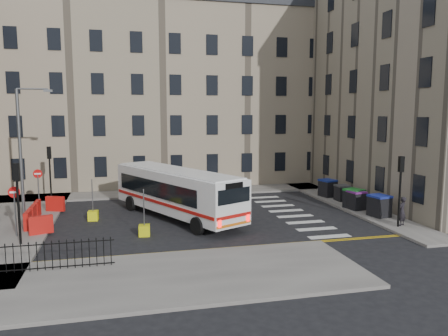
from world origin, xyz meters
name	(u,v)px	position (x,y,z in m)	size (l,w,h in m)	color
ground	(231,215)	(0.00, 0.00, 0.00)	(120.00, 120.00, 0.00)	black
pavement_north	(134,194)	(-6.00, 8.60, 0.07)	(36.00, 3.20, 0.15)	slate
pavement_east	(328,196)	(9.00, 4.00, 0.07)	(2.40, 26.00, 0.15)	slate
pavement_west	(3,223)	(-14.00, 1.00, 0.07)	(6.00, 22.00, 0.15)	slate
pavement_sw	(124,281)	(-7.00, -10.00, 0.07)	(20.00, 6.00, 0.15)	slate
terrace_north	(118,91)	(-7.00, 15.50, 8.62)	(38.30, 10.80, 17.20)	gray
corner_east	(435,77)	(19.00, 5.00, 9.62)	(17.80, 24.30, 19.20)	gray
traffic_light_east	(400,180)	(8.60, -5.50, 2.87)	(0.28, 0.22, 4.10)	black
traffic_light_nw	(50,165)	(-12.00, 6.50, 2.87)	(0.28, 0.22, 4.10)	black
traffic_light_sw	(17,191)	(-12.00, -4.00, 2.87)	(0.28, 0.22, 4.10)	black
streetlamp	(20,151)	(-13.00, 2.00, 4.34)	(0.50, 0.22, 8.14)	#595B5E
no_entry_north	(38,181)	(-12.50, 4.50, 2.08)	(0.60, 0.08, 3.00)	#595B5E
no_entry_south	(15,201)	(-12.50, -2.50, 2.08)	(0.60, 0.08, 3.00)	#595B5E
roadworks_barriers	(39,214)	(-11.84, 0.50, 0.65)	(1.66, 6.26, 1.00)	red
iron_railings	(18,258)	(-11.25, -8.20, 0.75)	(7.80, 0.04, 1.20)	black
bus	(176,191)	(-3.57, 0.13, 1.76)	(7.21, 11.15, 3.05)	white
wheelie_bin_a	(379,206)	(8.93, -3.04, 0.84)	(1.29, 1.42, 1.37)	black
wheelie_bin_b	(356,200)	(8.58, -0.87, 0.79)	(1.13, 1.26, 1.27)	black
wheelie_bin_c	(354,198)	(8.61, -0.52, 0.82)	(1.41, 1.50, 1.32)	black
wheelie_bin_d	(342,193)	(9.08, 1.96, 0.74)	(0.93, 1.07, 1.18)	black
wheelie_bin_e	(328,188)	(8.76, 3.71, 0.82)	(1.30, 1.41, 1.33)	black
pedestrian	(402,211)	(8.92, -5.35, 1.00)	(0.62, 0.41, 1.71)	black
bollard_yellow	(93,216)	(-8.74, 0.73, 0.30)	(0.60, 0.60, 0.60)	yellow
bollard_chevron	(144,230)	(-5.81, -3.48, 0.30)	(0.60, 0.60, 0.60)	#CCD00C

